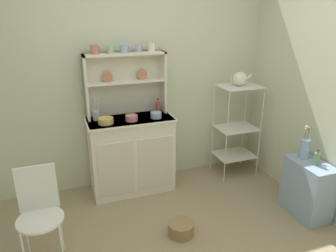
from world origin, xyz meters
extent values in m
cube|color=beige|center=(0.00, 1.62, 1.25)|extent=(3.84, 0.05, 2.50)
cube|color=silver|center=(-0.10, 1.37, 0.43)|extent=(0.91, 0.42, 0.87)
cube|color=beige|center=(-0.32, 1.16, 0.39)|extent=(0.38, 0.01, 0.61)
cube|color=beige|center=(0.12, 1.16, 0.39)|extent=(0.38, 0.01, 0.61)
cube|color=white|center=(-0.10, 1.37, 0.86)|extent=(0.94, 0.45, 0.02)
cube|color=silver|center=(-0.10, 1.57, 1.21)|extent=(0.87, 0.02, 0.69)
cube|color=silver|center=(-0.52, 1.49, 1.21)|extent=(0.02, 0.18, 0.69)
cube|color=silver|center=(0.33, 1.49, 1.21)|extent=(0.02, 0.18, 0.69)
cube|color=silver|center=(-0.10, 1.49, 1.25)|extent=(0.83, 0.16, 0.02)
cube|color=silver|center=(-0.10, 1.49, 1.54)|extent=(0.87, 0.18, 0.02)
cylinder|color=#C67556|center=(-0.29, 1.53, 1.31)|extent=(0.11, 0.03, 0.11)
cylinder|color=#C67556|center=(0.09, 1.53, 1.31)|extent=(0.11, 0.03, 0.11)
cylinder|color=silver|center=(0.99, 1.15, 0.57)|extent=(0.01, 0.01, 1.14)
cylinder|color=silver|center=(1.44, 1.15, 0.57)|extent=(0.01, 0.01, 1.14)
cylinder|color=silver|center=(0.99, 1.50, 0.57)|extent=(0.01, 0.01, 1.14)
cylinder|color=silver|center=(1.44, 1.50, 0.57)|extent=(0.01, 0.01, 1.14)
cube|color=silver|center=(1.21, 1.32, 1.13)|extent=(0.48, 0.38, 0.01)
cube|color=silver|center=(1.21, 1.32, 0.61)|extent=(0.48, 0.38, 0.01)
cube|color=silver|center=(1.21, 1.32, 0.25)|extent=(0.48, 0.38, 0.01)
cube|color=#849EBC|center=(1.44, 0.29, 0.29)|extent=(0.28, 0.48, 0.58)
cylinder|color=white|center=(-0.92, 0.29, 0.23)|extent=(0.01, 0.01, 0.45)
cylinder|color=white|center=(-1.19, 0.56, 0.23)|extent=(0.01, 0.01, 0.45)
cylinder|color=white|center=(-0.92, 0.56, 0.23)|extent=(0.01, 0.01, 0.45)
cylinder|color=white|center=(-1.05, 0.43, 0.45)|extent=(0.36, 0.36, 0.02)
cube|color=white|center=(-1.05, 0.56, 0.65)|extent=(0.31, 0.02, 0.40)
cylinder|color=#93754C|center=(0.13, 0.42, 0.06)|extent=(0.24, 0.24, 0.12)
cylinder|color=#C67556|center=(-0.41, 1.49, 1.60)|extent=(0.08, 0.08, 0.09)
torus|color=#C67556|center=(-0.36, 1.49, 1.61)|extent=(0.01, 0.05, 0.05)
cylinder|color=#9EB78E|center=(-0.25, 1.49, 1.60)|extent=(0.07, 0.07, 0.08)
torus|color=#9EB78E|center=(-0.21, 1.49, 1.60)|extent=(0.01, 0.05, 0.05)
cylinder|color=#8EB2D1|center=(-0.10, 1.49, 1.60)|extent=(0.08, 0.08, 0.09)
torus|color=#8EB2D1|center=(-0.05, 1.49, 1.60)|extent=(0.01, 0.05, 0.05)
cylinder|color=#B79ECC|center=(0.05, 1.49, 1.60)|extent=(0.07, 0.07, 0.08)
torus|color=#B79ECC|center=(0.09, 1.49, 1.60)|extent=(0.01, 0.05, 0.05)
cylinder|color=silver|center=(0.19, 1.49, 1.60)|extent=(0.08, 0.08, 0.09)
torus|color=silver|center=(0.24, 1.49, 1.61)|extent=(0.01, 0.05, 0.05)
cylinder|color=#DBB760|center=(-0.37, 1.29, 0.90)|extent=(0.16, 0.16, 0.06)
cylinder|color=#D17A84|center=(-0.10, 1.29, 0.90)|extent=(0.13, 0.13, 0.06)
cylinder|color=#8EB2D1|center=(0.17, 1.29, 0.90)|extent=(0.12, 0.12, 0.06)
cylinder|color=#B74C47|center=(0.25, 1.45, 0.93)|extent=(0.05, 0.05, 0.13)
cylinder|color=#B74C47|center=(0.25, 1.45, 1.01)|extent=(0.02, 0.02, 0.03)
cylinder|color=#4C382D|center=(0.25, 1.45, 1.04)|extent=(0.03, 0.03, 0.01)
cylinder|color=#B2B7C6|center=(-0.45, 1.45, 0.92)|extent=(0.08, 0.08, 0.11)
cylinder|color=silver|center=(-0.43, 1.46, 1.00)|extent=(0.01, 0.02, 0.18)
ellipsoid|color=silver|center=(-0.43, 1.46, 1.10)|extent=(0.02, 0.01, 0.01)
cylinder|color=silver|center=(-0.45, 1.47, 1.01)|extent=(0.02, 0.01, 0.20)
ellipsoid|color=silver|center=(-0.45, 1.47, 1.12)|extent=(0.02, 0.01, 0.01)
sphere|color=white|center=(1.21, 1.32, 1.22)|extent=(0.16, 0.16, 0.16)
sphere|color=silver|center=(1.21, 1.32, 1.31)|extent=(0.02, 0.02, 0.02)
cylinder|color=white|center=(1.33, 1.32, 1.23)|extent=(0.09, 0.02, 0.07)
torus|color=white|center=(1.12, 1.32, 1.22)|extent=(0.01, 0.10, 0.10)
cylinder|color=#8EB2D1|center=(1.44, 0.41, 0.68)|extent=(0.09, 0.09, 0.20)
cylinder|color=#4C844C|center=(1.44, 0.43, 0.82)|extent=(0.00, 0.01, 0.12)
sphere|color=#D17A84|center=(1.44, 0.43, 0.88)|extent=(0.03, 0.03, 0.03)
cylinder|color=#4C844C|center=(1.44, 0.43, 0.84)|extent=(0.00, 0.01, 0.14)
sphere|color=silver|center=(1.44, 0.43, 0.91)|extent=(0.03, 0.03, 0.03)
cylinder|color=#4C844C|center=(1.46, 0.42, 0.83)|extent=(0.00, 0.01, 0.13)
sphere|color=#D17A84|center=(1.46, 0.42, 0.90)|extent=(0.03, 0.03, 0.03)
cylinder|color=#6B8C60|center=(1.44, 0.24, 0.65)|extent=(0.05, 0.05, 0.12)
cylinder|color=#6B8C60|center=(1.44, 0.24, 0.72)|extent=(0.02, 0.02, 0.03)
cylinder|color=#4C382D|center=(1.44, 0.24, 0.74)|extent=(0.03, 0.03, 0.01)
camera|label=1|loc=(-0.81, -1.86, 1.99)|focal=34.10mm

